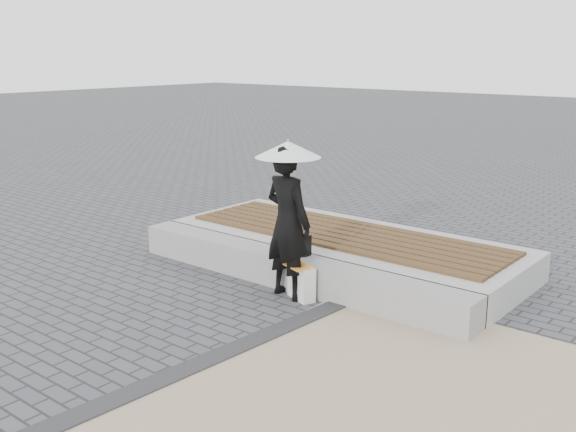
# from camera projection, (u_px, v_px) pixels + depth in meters

# --- Properties ---
(ground) EXTENTS (80.00, 80.00, 0.00)m
(ground) POSITION_uv_depth(u_px,v_px,m) (199.00, 324.00, 7.26)
(ground) COLOR #45454A
(ground) RESTS_ON ground
(edging_band) EXTENTS (0.61, 5.20, 0.04)m
(edging_band) POSITION_uv_depth(u_px,v_px,m) (214.00, 358.00, 6.42)
(edging_band) COLOR #2C2C2E
(edging_band) RESTS_ON ground
(seating_ledge) EXTENTS (5.00, 0.45, 0.40)m
(seating_ledge) POSITION_uv_depth(u_px,v_px,m) (291.00, 270.00, 8.42)
(seating_ledge) COLOR gray
(seating_ledge) RESTS_ON ground
(timber_platform) EXTENTS (5.00, 2.00, 0.40)m
(timber_platform) POSITION_uv_depth(u_px,v_px,m) (344.00, 249.00, 9.32)
(timber_platform) COLOR #ABABA5
(timber_platform) RESTS_ON ground
(timber_decking) EXTENTS (4.60, 1.40, 0.04)m
(timber_decking) POSITION_uv_depth(u_px,v_px,m) (345.00, 234.00, 9.26)
(timber_decking) COLOR brown
(timber_decking) RESTS_ON timber_platform
(woman) EXTENTS (0.73, 0.53, 1.84)m
(woman) POSITION_uv_depth(u_px,v_px,m) (288.00, 222.00, 7.88)
(woman) COLOR black
(woman) RESTS_ON ground
(parasol) EXTENTS (0.77, 0.77, 0.98)m
(parasol) POSITION_uv_depth(u_px,v_px,m) (288.00, 149.00, 7.67)
(parasol) COLOR #ACACB0
(parasol) RESTS_ON ground
(handbag) EXTENTS (0.40, 0.19, 0.27)m
(handbag) POSITION_uv_depth(u_px,v_px,m) (297.00, 243.00, 8.42)
(handbag) COLOR black
(handbag) RESTS_ON seating_ledge
(canvas_tote) EXTENTS (0.43, 0.30, 0.42)m
(canvas_tote) POSITION_uv_depth(u_px,v_px,m) (301.00, 282.00, 7.95)
(canvas_tote) COLOR white
(canvas_tote) RESTS_ON ground
(magazine) EXTENTS (0.40, 0.35, 0.01)m
(magazine) POSITION_uv_depth(u_px,v_px,m) (299.00, 266.00, 7.86)
(magazine) COLOR #E25A3E
(magazine) RESTS_ON canvas_tote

